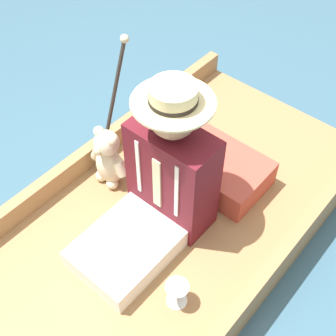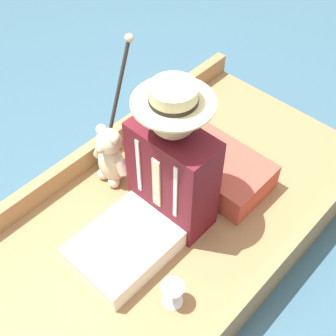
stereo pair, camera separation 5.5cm
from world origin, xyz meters
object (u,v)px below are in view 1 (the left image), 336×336
at_px(teddy_bear, 108,159).
at_px(walking_cane, 114,94).
at_px(wine_glass, 177,290).
at_px(seated_person, 161,184).

relative_size(teddy_bear, walking_cane, 0.50).
distance_m(teddy_bear, walking_cane, 0.33).
bearing_deg(teddy_bear, wine_glass, 156.76).
xyz_separation_m(seated_person, wine_glass, (-0.33, 0.28, -0.20)).
xyz_separation_m(teddy_bear, walking_cane, (0.10, -0.18, 0.25)).
height_order(seated_person, wine_glass, seated_person).
bearing_deg(teddy_bear, walking_cane, -59.75).
distance_m(seated_person, teddy_bear, 0.40).
relative_size(seated_person, teddy_bear, 2.23).
height_order(teddy_bear, walking_cane, walking_cane).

